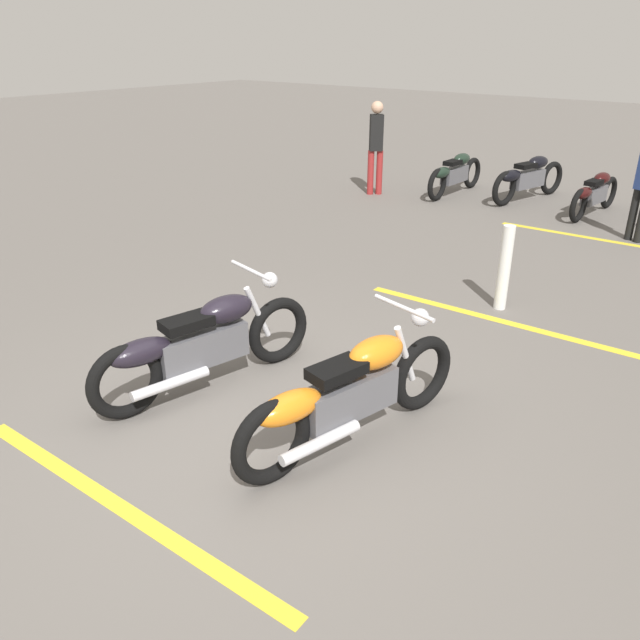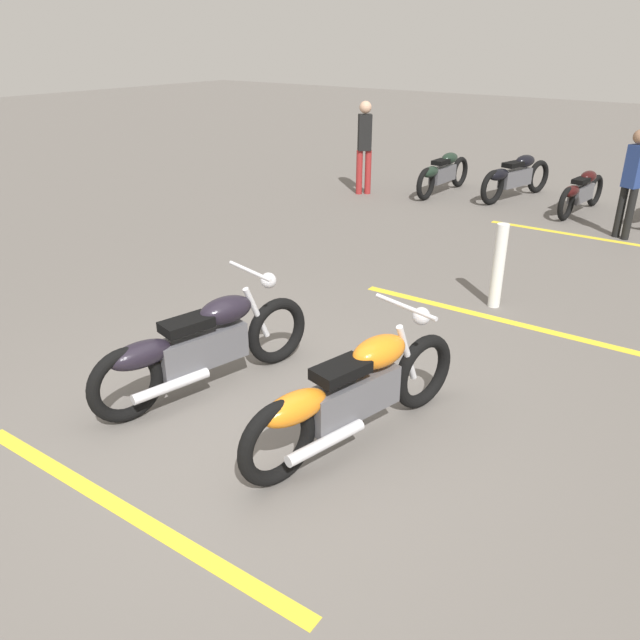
{
  "view_description": "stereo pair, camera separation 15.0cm",
  "coord_description": "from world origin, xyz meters",
  "px_view_note": "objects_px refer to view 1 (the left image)",
  "views": [
    {
      "loc": [
        -2.98,
        -3.12,
        2.97
      ],
      "look_at": [
        0.96,
        0.0,
        0.65
      ],
      "focal_mm": 35.05,
      "sensor_mm": 36.0,
      "label": 1
    },
    {
      "loc": [
        -3.07,
        -3.0,
        2.97
      ],
      "look_at": [
        0.96,
        0.0,
        0.65
      ],
      "focal_mm": 35.05,
      "sensor_mm": 36.0,
      "label": 2
    }
  ],
  "objects_px": {
    "motorcycle_dark_foreground": "(202,343)",
    "bystander_near_row": "(376,143)",
    "motorcycle_bright_foreground": "(349,393)",
    "bollard_post": "(504,268)",
    "motorcycle_row_right": "(454,173)",
    "motorcycle_row_center": "(528,177)",
    "motorcycle_row_left": "(594,193)"
  },
  "relations": [
    {
      "from": "motorcycle_dark_foreground",
      "to": "bystander_near_row",
      "type": "distance_m",
      "value": 7.92
    },
    {
      "from": "motorcycle_bright_foreground",
      "to": "bollard_post",
      "type": "xyz_separation_m",
      "value": [
        3.29,
        0.17,
        0.04
      ]
    },
    {
      "from": "motorcycle_row_right",
      "to": "motorcycle_row_center",
      "type": "bearing_deg",
      "value": -70.57
    },
    {
      "from": "motorcycle_bright_foreground",
      "to": "motorcycle_row_left",
      "type": "xyz_separation_m",
      "value": [
        8.2,
        0.61,
        -0.07
      ]
    },
    {
      "from": "motorcycle_row_right",
      "to": "bollard_post",
      "type": "distance_m",
      "value": 5.74
    },
    {
      "from": "motorcycle_row_left",
      "to": "bystander_near_row",
      "type": "xyz_separation_m",
      "value": [
        -1.03,
        3.94,
        0.6
      ]
    },
    {
      "from": "motorcycle_dark_foreground",
      "to": "bollard_post",
      "type": "height_order",
      "value": "motorcycle_dark_foreground"
    },
    {
      "from": "motorcycle_row_right",
      "to": "bollard_post",
      "type": "xyz_separation_m",
      "value": [
        -4.82,
        -3.12,
        0.08
      ]
    },
    {
      "from": "bollard_post",
      "to": "motorcycle_row_right",
      "type": "bearing_deg",
      "value": 32.88
    },
    {
      "from": "motorcycle_bright_foreground",
      "to": "motorcycle_row_center",
      "type": "height_order",
      "value": "motorcycle_bright_foreground"
    },
    {
      "from": "bystander_near_row",
      "to": "bollard_post",
      "type": "height_order",
      "value": "bystander_near_row"
    },
    {
      "from": "motorcycle_row_right",
      "to": "bystander_near_row",
      "type": "height_order",
      "value": "bystander_near_row"
    },
    {
      "from": "motorcycle_row_right",
      "to": "motorcycle_dark_foreground",
      "type": "bearing_deg",
      "value": -166.79
    },
    {
      "from": "motorcycle_dark_foreground",
      "to": "bystander_near_row",
      "type": "bearing_deg",
      "value": 35.0
    },
    {
      "from": "bystander_near_row",
      "to": "motorcycle_row_center",
      "type": "bearing_deg",
      "value": 75.95
    },
    {
      "from": "motorcycle_row_right",
      "to": "motorcycle_bright_foreground",
      "type": "bearing_deg",
      "value": -156.83
    },
    {
      "from": "motorcycle_row_center",
      "to": "motorcycle_row_right",
      "type": "xyz_separation_m",
      "value": [
        -0.44,
        1.33,
        -0.02
      ]
    },
    {
      "from": "motorcycle_row_left",
      "to": "bollard_post",
      "type": "xyz_separation_m",
      "value": [
        -4.92,
        -0.44,
        0.11
      ]
    },
    {
      "from": "motorcycle_row_left",
      "to": "motorcycle_bright_foreground",
      "type": "bearing_deg",
      "value": -170.58
    },
    {
      "from": "motorcycle_row_center",
      "to": "bollard_post",
      "type": "height_order",
      "value": "bollard_post"
    },
    {
      "from": "bollard_post",
      "to": "motorcycle_row_left",
      "type": "bearing_deg",
      "value": 5.13
    },
    {
      "from": "motorcycle_row_left",
      "to": "motorcycle_row_center",
      "type": "relative_size",
      "value": 0.9
    },
    {
      "from": "motorcycle_row_left",
      "to": "bollard_post",
      "type": "relative_size",
      "value": 1.92
    },
    {
      "from": "bollard_post",
      "to": "motorcycle_row_center",
      "type": "bearing_deg",
      "value": 18.8
    },
    {
      "from": "bollard_post",
      "to": "motorcycle_bright_foreground",
      "type": "bearing_deg",
      "value": -177.05
    },
    {
      "from": "motorcycle_dark_foreground",
      "to": "bollard_post",
      "type": "relative_size",
      "value": 2.19
    },
    {
      "from": "motorcycle_bright_foreground",
      "to": "motorcycle_dark_foreground",
      "type": "distance_m",
      "value": 1.53
    },
    {
      "from": "motorcycle_bright_foreground",
      "to": "bystander_near_row",
      "type": "xyz_separation_m",
      "value": [
        7.17,
        4.56,
        0.54
      ]
    },
    {
      "from": "bystander_near_row",
      "to": "motorcycle_row_left",
      "type": "bearing_deg",
      "value": 62.64
    },
    {
      "from": "motorcycle_bright_foreground",
      "to": "motorcycle_dark_foreground",
      "type": "bearing_deg",
      "value": 107.62
    },
    {
      "from": "motorcycle_row_center",
      "to": "bystander_near_row",
      "type": "bearing_deg",
      "value": 131.66
    },
    {
      "from": "motorcycle_bright_foreground",
      "to": "bystander_near_row",
      "type": "height_order",
      "value": "bystander_near_row"
    }
  ]
}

